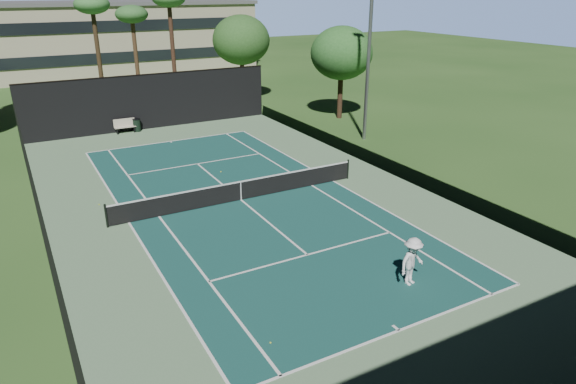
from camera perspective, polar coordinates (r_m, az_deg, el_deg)
name	(u,v)px	position (r m, az deg, el deg)	size (l,w,h in m)	color
ground	(241,200)	(25.52, -5.23, -0.92)	(160.00, 160.00, 0.00)	#2E5620
apron_slab	(241,200)	(25.52, -5.23, -0.91)	(18.00, 32.00, 0.01)	#638960
court_surface	(241,200)	(25.52, -5.23, -0.90)	(10.97, 23.77, 0.01)	#174944
court_lines	(241,200)	(25.51, -5.23, -0.88)	(11.07, 23.87, 0.01)	white
tennis_net	(241,190)	(25.31, -5.27, 0.24)	(12.90, 0.10, 1.10)	black
fence	(239,161)	(24.87, -5.44, 3.40)	(18.04, 32.05, 4.03)	black
player	(412,261)	(18.61, 13.64, -7.51)	(1.16, 0.67, 1.80)	white
tennis_ball_a	(270,343)	(15.84, -1.96, -16.39)	(0.06, 0.06, 0.06)	#C0CD2E
tennis_ball_b	(218,199)	(25.72, -7.81, -0.77)	(0.07, 0.07, 0.07)	#C0DA31
tennis_ball_c	(221,172)	(29.51, -7.47, 2.25)	(0.07, 0.07, 0.07)	#CDD730
tennis_ball_d	(99,204)	(26.47, -20.24, -1.31)	(0.07, 0.07, 0.07)	#C1DE32
park_bench	(125,125)	(39.13, -17.69, 7.06)	(1.50, 0.45, 1.02)	beige
trash_bin	(137,125)	(39.28, -16.44, 7.16)	(0.56, 0.56, 0.95)	black
palm_a	(92,9)	(46.26, -20.91, 18.45)	(2.80, 2.80, 9.32)	#3F2D1B
palm_b	(132,18)	(48.92, -16.95, 18.04)	(2.80, 2.80, 8.42)	#4F3622
palm_c	(169,3)	(46.60, -13.08, 19.79)	(2.80, 2.80, 9.77)	#42291C
decid_tree_a	(241,40)	(47.92, -5.23, 16.45)	(5.12, 5.12, 7.62)	#41291C
decid_tree_b	(342,53)	(41.19, 5.98, 15.08)	(4.80, 4.80, 7.14)	#3F291B
campus_building	(83,38)	(68.49, -21.83, 15.63)	(40.50, 12.50, 8.30)	#B7AE8E
light_pole	(369,43)	(35.05, 9.03, 16.05)	(0.90, 0.25, 12.22)	gray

